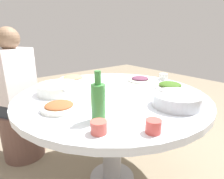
# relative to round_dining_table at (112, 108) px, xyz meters

# --- Properties ---
(ground) EXTENTS (8.00, 8.00, 0.00)m
(ground) POSITION_rel_round_dining_table_xyz_m (0.00, 0.00, -0.65)
(ground) COLOR gray
(round_dining_table) EXTENTS (1.34, 1.34, 0.76)m
(round_dining_table) POSITION_rel_round_dining_table_xyz_m (0.00, 0.00, 0.00)
(round_dining_table) COLOR #99999E
(round_dining_table) RESTS_ON ground
(rice_bowl) EXTENTS (0.29, 0.29, 0.08)m
(rice_bowl) POSITION_rel_round_dining_table_xyz_m (0.15, -0.43, 0.15)
(rice_bowl) COLOR #B2B5BA
(rice_bowl) RESTS_ON round_dining_table
(soup_bowl) EXTENTS (0.30, 0.33, 0.07)m
(soup_bowl) POSITION_rel_round_dining_table_xyz_m (-0.29, 0.25, 0.14)
(soup_bowl) COLOR white
(soup_bowl) RESTS_ON round_dining_table
(dish_eggplant) EXTENTS (0.21, 0.21, 0.04)m
(dish_eggplant) POSITION_rel_round_dining_table_xyz_m (0.42, 0.11, 0.13)
(dish_eggplant) COLOR silver
(dish_eggplant) RESTS_ON round_dining_table
(dish_stirfry) EXTENTS (0.21, 0.21, 0.05)m
(dish_stirfry) POSITION_rel_round_dining_table_xyz_m (-0.42, -0.03, 0.13)
(dish_stirfry) COLOR silver
(dish_stirfry) RESTS_ON round_dining_table
(dish_shrimp) EXTENTS (0.24, 0.24, 0.04)m
(dish_shrimp) POSITION_rel_round_dining_table_xyz_m (-0.03, 0.53, 0.13)
(dish_shrimp) COLOR silver
(dish_shrimp) RESTS_ON round_dining_table
(dish_greens) EXTENTS (0.22, 0.22, 0.05)m
(dish_greens) POSITION_rel_round_dining_table_xyz_m (0.42, -0.19, 0.13)
(dish_greens) COLOR silver
(dish_greens) RESTS_ON round_dining_table
(green_bottle) EXTENTS (0.07, 0.07, 0.26)m
(green_bottle) POSITION_rel_round_dining_table_xyz_m (-0.33, -0.29, 0.21)
(green_bottle) COLOR #3E893F
(green_bottle) RESTS_ON round_dining_table
(tea_cup_near) EXTENTS (0.07, 0.07, 0.06)m
(tea_cup_near) POSITION_rel_round_dining_table_xyz_m (-0.21, -0.54, 0.14)
(tea_cup_near) COLOR #CF4741
(tea_cup_near) RESTS_ON round_dining_table
(tea_cup_far) EXTENTS (0.08, 0.08, 0.06)m
(tea_cup_far) POSITION_rel_round_dining_table_xyz_m (0.62, 0.01, 0.14)
(tea_cup_far) COLOR silver
(tea_cup_far) RESTS_ON round_dining_table
(tea_cup_side) EXTENTS (0.07, 0.07, 0.06)m
(tea_cup_side) POSITION_rel_round_dining_table_xyz_m (-0.40, -0.39, 0.14)
(tea_cup_side) COLOR #CF5349
(tea_cup_side) RESTS_ON round_dining_table
(stool_for_diner_left) EXTENTS (0.38, 0.38, 0.46)m
(stool_for_diner_left) POSITION_rel_round_dining_table_xyz_m (-0.46, 0.81, -0.42)
(stool_for_diner_left) COLOR brown
(stool_for_diner_left) RESTS_ON ground
(diner_left) EXTENTS (0.45, 0.45, 0.76)m
(diner_left) POSITION_rel_round_dining_table_xyz_m (-0.46, 0.81, 0.14)
(diner_left) COLOR #2D333D
(diner_left) RESTS_ON stool_for_diner_left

